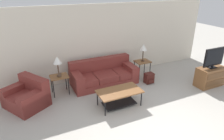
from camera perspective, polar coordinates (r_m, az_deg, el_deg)
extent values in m
cube|color=silver|center=(7.13, -3.82, 8.02)|extent=(9.12, 0.06, 2.60)
cube|color=maroon|center=(6.91, -2.24, -3.06)|extent=(2.20, 1.00, 0.22)
cube|color=maroon|center=(6.58, -8.09, -2.67)|extent=(0.72, 0.89, 0.20)
cube|color=maroon|center=(6.80, -2.20, -1.54)|extent=(0.72, 0.89, 0.20)
cube|color=maroon|center=(7.09, 3.26, -0.48)|extent=(0.72, 0.89, 0.20)
cube|color=maroon|center=(7.01, -3.47, 1.89)|extent=(2.20, 0.27, 0.40)
cube|color=maroon|center=(6.56, -10.02, -3.19)|extent=(0.28, 0.99, 0.58)
cube|color=maroon|center=(7.22, 4.77, -0.33)|extent=(0.28, 0.99, 0.58)
cube|color=maroon|center=(6.14, -23.30, -7.86)|extent=(1.32, 1.37, 0.40)
cube|color=maroon|center=(6.10, -21.46, -3.45)|extent=(0.77, 1.04, 0.40)
cube|color=maroon|center=(6.41, -25.44, -6.08)|extent=(0.90, 0.69, 0.56)
cube|color=maroon|center=(5.80, -21.18, -8.47)|extent=(0.90, 0.69, 0.56)
cube|color=brown|center=(5.55, 2.12, -6.12)|extent=(1.22, 0.67, 0.04)
cylinder|color=black|center=(5.27, -1.98, -10.97)|extent=(0.03, 0.03, 0.44)
cylinder|color=black|center=(5.71, 8.35, -8.20)|extent=(0.03, 0.03, 0.44)
cylinder|color=black|center=(5.70, -4.19, -8.10)|extent=(0.03, 0.03, 0.44)
cylinder|color=black|center=(6.11, 5.54, -5.78)|extent=(0.03, 0.03, 0.44)
cube|color=black|center=(5.75, 2.07, -9.38)|extent=(0.92, 0.47, 0.02)
cube|color=brown|center=(6.30, -14.89, -1.81)|extent=(0.54, 0.44, 0.03)
cylinder|color=black|center=(6.24, -16.33, -5.33)|extent=(0.03, 0.03, 0.58)
cylinder|color=black|center=(6.31, -12.25, -4.57)|extent=(0.03, 0.03, 0.58)
cylinder|color=black|center=(6.56, -16.88, -3.93)|extent=(0.03, 0.03, 0.58)
cylinder|color=black|center=(6.62, -13.00, -3.22)|extent=(0.03, 0.03, 0.58)
cube|color=brown|center=(7.35, 8.71, 2.44)|extent=(0.54, 0.44, 0.03)
cylinder|color=black|center=(7.21, 7.83, -0.54)|extent=(0.03, 0.03, 0.58)
cylinder|color=black|center=(7.45, 10.80, 0.07)|extent=(0.03, 0.03, 0.58)
cylinder|color=black|center=(7.48, 6.36, 0.47)|extent=(0.03, 0.03, 0.58)
cylinder|color=black|center=(7.72, 9.26, 1.03)|extent=(0.03, 0.03, 0.58)
cylinder|color=#472D1E|center=(6.29, -14.91, -1.61)|extent=(0.14, 0.14, 0.02)
cylinder|color=#472D1E|center=(6.20, -15.11, 0.12)|extent=(0.04, 0.04, 0.40)
cone|color=white|center=(6.09, -15.41, 2.78)|extent=(0.26, 0.26, 0.22)
cylinder|color=#472D1E|center=(7.34, 8.73, 2.61)|extent=(0.14, 0.14, 0.02)
cylinder|color=#472D1E|center=(7.27, 8.82, 4.14)|extent=(0.04, 0.04, 0.40)
cone|color=white|center=(7.17, 8.98, 6.46)|extent=(0.26, 0.26, 0.22)
cube|color=brown|center=(7.46, 26.17, -1.70)|extent=(0.96, 0.46, 0.65)
cube|color=brown|center=(7.28, 27.77, -1.38)|extent=(0.85, 0.01, 0.18)
cube|color=brown|center=(7.38, 27.39, -3.22)|extent=(0.85, 0.01, 0.18)
cube|color=black|center=(7.33, 26.63, 0.69)|extent=(0.29, 0.20, 0.02)
cube|color=black|center=(7.32, 26.68, 0.94)|extent=(0.06, 0.04, 0.05)
cube|color=black|center=(7.22, 27.15, 3.33)|extent=(0.82, 0.05, 0.60)
cube|color=black|center=(7.20, 27.31, 3.25)|extent=(0.75, 0.01, 0.53)
cube|color=#4C1E19|center=(7.06, 10.50, -2.25)|extent=(0.31, 0.23, 0.36)
cube|color=#4C1E19|center=(6.99, 11.09, -3.21)|extent=(0.23, 0.05, 0.14)
cylinder|color=#4C1E19|center=(7.10, 9.33, -1.83)|extent=(0.02, 0.02, 0.27)
cylinder|color=#4C1E19|center=(7.19, 10.45, -1.57)|extent=(0.02, 0.02, 0.27)
cube|color=#4C3828|center=(6.21, -14.70, -1.35)|extent=(0.10, 0.04, 0.13)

